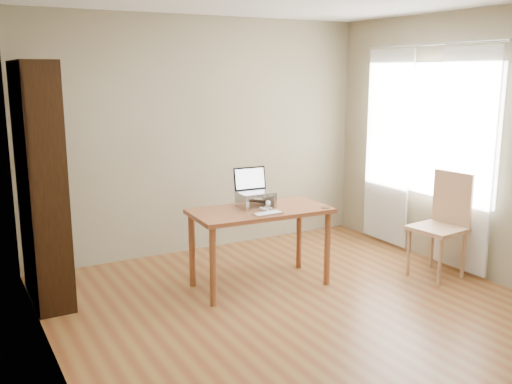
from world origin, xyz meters
name	(u,v)px	position (x,y,z in m)	size (l,w,h in m)	color
room	(322,163)	(0.03, 0.01, 1.30)	(4.04, 4.54, 2.64)	brown
bookshelf	(42,184)	(-1.83, 1.55, 1.05)	(0.30, 0.90, 2.10)	black
curtains	(423,152)	(1.92, 0.80, 1.17)	(0.03, 1.90, 2.25)	white
desk	(260,220)	(-0.02, 0.91, 0.64)	(1.32, 0.71, 0.75)	brown
laptop_stand	(256,199)	(-0.02, 0.99, 0.83)	(0.32, 0.25, 0.13)	silver
laptop	(253,186)	(-0.02, 1.05, 0.94)	(0.34, 0.29, 0.23)	silver
keyboard	(268,214)	(-0.06, 0.69, 0.76)	(0.27, 0.13, 0.02)	silver
coaster	(326,208)	(0.54, 0.64, 0.75)	(0.09, 0.09, 0.01)	#523C1C
cat	(254,199)	(-0.03, 1.02, 0.82)	(0.26, 0.49, 0.17)	#403A33
chair	(444,221)	(1.70, 0.26, 0.57)	(0.51, 0.51, 1.04)	tan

